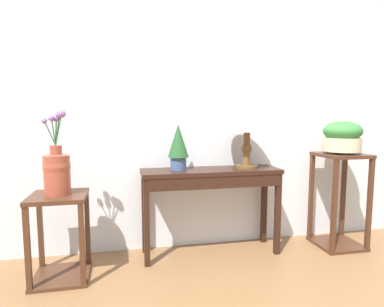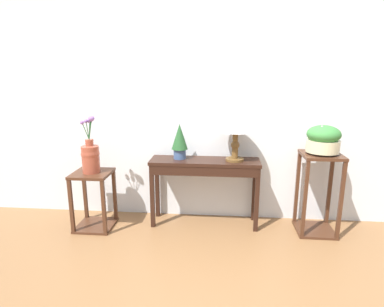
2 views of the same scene
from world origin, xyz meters
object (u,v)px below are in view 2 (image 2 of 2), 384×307
(console_table, at_px, (205,171))
(flower_vase_tall_left, at_px, (90,155))
(table_lamp, at_px, (236,124))
(potted_plant_on_console, at_px, (180,140))
(planter_bowl_wide_right, at_px, (323,139))
(pedestal_stand_left, at_px, (94,200))
(pedestal_stand_right, at_px, (318,194))

(console_table, xyz_separation_m, flower_vase_tall_left, (-1.19, -0.18, 0.20))
(table_lamp, xyz_separation_m, potted_plant_on_console, (-0.60, 0.03, -0.19))
(planter_bowl_wide_right, bearing_deg, potted_plant_on_console, 175.75)
(console_table, relative_size, planter_bowl_wide_right, 3.59)
(table_lamp, distance_m, pedestal_stand_left, 1.74)
(console_table, height_order, potted_plant_on_console, potted_plant_on_console)
(console_table, height_order, flower_vase_tall_left, flower_vase_tall_left)
(flower_vase_tall_left, distance_m, pedestal_stand_right, 2.42)
(potted_plant_on_console, distance_m, pedestal_stand_left, 1.14)
(console_table, bearing_deg, planter_bowl_wide_right, -2.96)
(pedestal_stand_right, bearing_deg, table_lamp, 174.56)
(console_table, xyz_separation_m, pedestal_stand_left, (-1.19, -0.18, -0.31))
(table_lamp, bearing_deg, potted_plant_on_console, 177.52)
(potted_plant_on_console, distance_m, planter_bowl_wide_right, 1.47)
(console_table, bearing_deg, pedestal_stand_left, -171.57)
(pedestal_stand_left, xyz_separation_m, flower_vase_tall_left, (0.00, 0.00, 0.50))
(potted_plant_on_console, height_order, planter_bowl_wide_right, planter_bowl_wide_right)
(console_table, relative_size, pedestal_stand_right, 1.37)
(console_table, bearing_deg, potted_plant_on_console, 170.23)
(potted_plant_on_console, bearing_deg, console_table, -9.77)
(potted_plant_on_console, bearing_deg, table_lamp, -2.48)
(potted_plant_on_console, xyz_separation_m, pedestal_stand_left, (-0.92, -0.22, -0.64))
(potted_plant_on_console, height_order, pedestal_stand_left, potted_plant_on_console)
(flower_vase_tall_left, bearing_deg, table_lamp, 7.48)
(flower_vase_tall_left, bearing_deg, potted_plant_on_console, 13.76)
(pedestal_stand_left, height_order, flower_vase_tall_left, flower_vase_tall_left)
(console_table, xyz_separation_m, planter_bowl_wide_right, (1.19, -0.06, 0.39))
(potted_plant_on_console, xyz_separation_m, planter_bowl_wide_right, (1.47, -0.11, 0.06))
(pedestal_stand_right, bearing_deg, planter_bowl_wide_right, -120.12)
(pedestal_stand_right, bearing_deg, console_table, 177.05)
(potted_plant_on_console, relative_size, pedestal_stand_right, 0.45)
(pedestal_stand_right, bearing_deg, pedestal_stand_left, -177.23)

